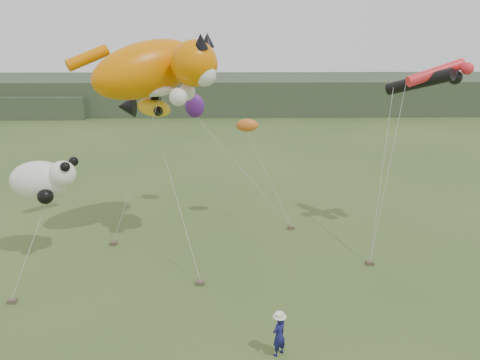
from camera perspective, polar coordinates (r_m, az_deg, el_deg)
name	(u,v)px	position (r m, az deg, el deg)	size (l,w,h in m)	color
ground	(263,330)	(17.18, 2.79, -17.85)	(120.00, 120.00, 0.00)	#385123
headland	(215,94)	(59.11, -3.06, 10.41)	(90.00, 13.00, 4.00)	#2D3D28
festival_attendant	(279,335)	(15.77, 4.77, -18.35)	(0.53, 0.35, 1.46)	#161655
sandbag_anchors	(204,260)	(21.38, -4.39, -9.74)	(14.91, 6.89, 0.16)	brown
cat_kite	(157,69)	(21.54, -10.07, 13.19)	(7.08, 5.31, 3.40)	orange
fish_kite	(144,107)	(22.86, -11.66, 8.76)	(2.67, 1.79, 1.42)	yellow
tube_kites	(431,78)	(23.75, 22.31, 11.47)	(3.35, 2.80, 1.85)	black
panda_kite	(43,180)	(22.18, -22.86, 0.03)	(3.03, 1.96, 1.88)	white
misc_kites	(212,112)	(24.92, -3.38, 8.22)	(3.86, 2.37, 1.68)	#CC641D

